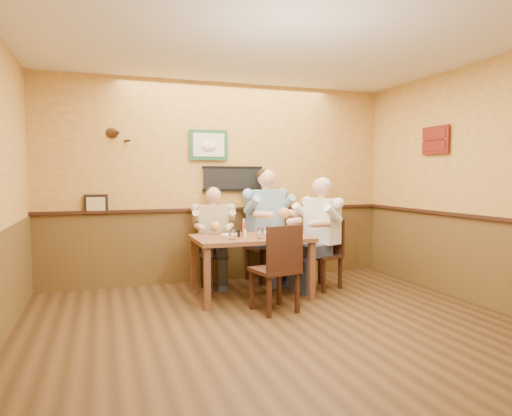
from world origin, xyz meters
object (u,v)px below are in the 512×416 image
at_px(diner_blue_polo, 265,231).
at_px(pepper_shaker, 239,233).
at_px(hot_sauce_bottle, 244,228).
at_px(salt_shaker, 245,233).
at_px(diner_tan_shirt, 214,241).
at_px(diner_white_elder, 322,239).
at_px(water_glass_left, 232,234).
at_px(chair_near_side, 274,268).
at_px(dining_table, 251,244).
at_px(chair_back_left, 214,254).
at_px(cola_tumbler, 281,232).
at_px(chair_right_end, 322,254).
at_px(chair_back_right, 265,246).
at_px(water_glass_mid, 261,233).

bearing_deg(diner_blue_polo, pepper_shaker, -140.50).
bearing_deg(hot_sauce_bottle, diner_blue_polo, 53.07).
bearing_deg(salt_shaker, diner_tan_shirt, 104.70).
bearing_deg(diner_white_elder, water_glass_left, -101.97).
xyz_separation_m(chair_near_side, diner_white_elder, (0.96, 0.75, 0.17)).
height_order(diner_tan_shirt, hot_sauce_bottle, diner_tan_shirt).
height_order(dining_table, water_glass_left, water_glass_left).
height_order(chair_back_left, pepper_shaker, chair_back_left).
bearing_deg(chair_near_side, cola_tumbler, -130.73).
xyz_separation_m(chair_near_side, diner_blue_polo, (0.41, 1.42, 0.23)).
bearing_deg(water_glass_left, chair_right_end, 11.67).
distance_m(cola_tumbler, pepper_shaker, 0.52).
xyz_separation_m(chair_back_left, diner_tan_shirt, (0.00, 0.00, 0.18)).
distance_m(diner_white_elder, hot_sauce_bottle, 1.11).
bearing_deg(cola_tumbler, hot_sauce_bottle, 153.46).
bearing_deg(chair_back_right, cola_tumbler, -109.26).
bearing_deg(diner_blue_polo, diner_tan_shirt, 167.43).
xyz_separation_m(chair_back_left, chair_near_side, (0.34, -1.44, 0.06)).
xyz_separation_m(chair_near_side, pepper_shaker, (-0.21, 0.66, 0.31)).
bearing_deg(diner_blue_polo, dining_table, -132.93).
relative_size(diner_white_elder, hot_sauce_bottle, 6.82).
xyz_separation_m(chair_back_right, hot_sauce_bottle, (-0.54, -0.72, 0.35)).
height_order(dining_table, chair_back_left, chair_back_left).
bearing_deg(chair_right_end, diner_white_elder, 0.00).
height_order(diner_tan_shirt, diner_blue_polo, diner_blue_polo).
relative_size(salt_shaker, pepper_shaker, 0.93).
bearing_deg(chair_back_left, diner_tan_shirt, 0.00).
bearing_deg(chair_back_left, cola_tumbler, -46.16).
height_order(chair_back_left, diner_blue_polo, diner_blue_polo).
height_order(chair_back_right, cola_tumbler, chair_back_right).
height_order(diner_white_elder, pepper_shaker, diner_white_elder).
bearing_deg(water_glass_left, dining_table, 33.25).
bearing_deg(chair_right_end, water_glass_left, -101.97).
bearing_deg(chair_near_side, hot_sauce_bottle, -91.06).
bearing_deg(diner_tan_shirt, diner_blue_polo, 9.05).
relative_size(dining_table, diner_white_elder, 1.06).
distance_m(chair_back_left, hot_sauce_bottle, 0.87).
bearing_deg(chair_right_end, chair_near_side, -75.67).
relative_size(chair_back_left, cola_tumbler, 7.05).
distance_m(hot_sauce_bottle, salt_shaker, 0.07).
height_order(water_glass_left, cola_tumbler, cola_tumbler).
bearing_deg(dining_table, pepper_shaker, -173.96).
height_order(dining_table, salt_shaker, salt_shaker).
bearing_deg(water_glass_mid, diner_tan_shirt, 108.68).
height_order(chair_back_left, water_glass_mid, water_glass_mid).
height_order(chair_back_right, water_glass_mid, chair_back_right).
distance_m(diner_white_elder, cola_tumbler, 0.74).
relative_size(hot_sauce_bottle, salt_shaker, 2.22).
relative_size(water_glass_mid, salt_shaker, 1.50).
height_order(dining_table, chair_near_side, chair_near_side).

